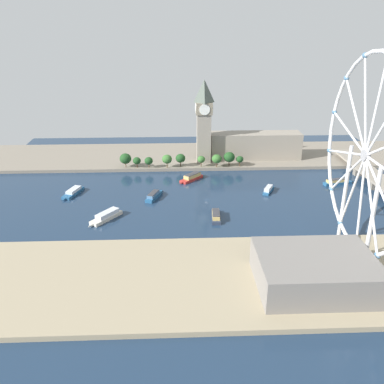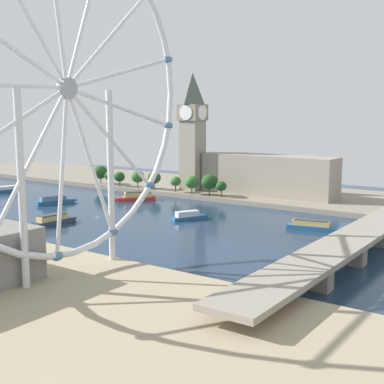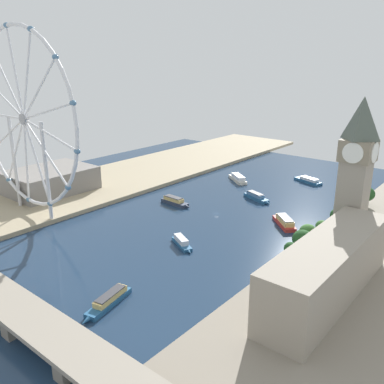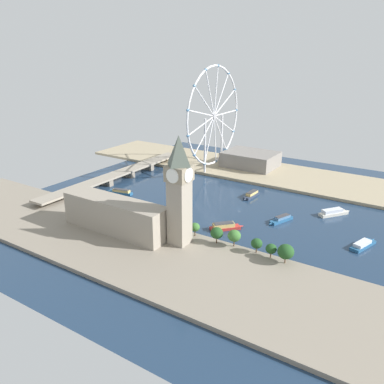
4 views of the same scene
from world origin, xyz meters
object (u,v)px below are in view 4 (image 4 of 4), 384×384
at_px(tour_boat_4, 120,192).
at_px(tour_boat_6, 251,195).
at_px(river_bridge, 117,175).
at_px(tour_boat_1, 225,227).
at_px(ferris_wheel, 214,117).
at_px(tour_boat_5, 281,219).
at_px(tour_boat_3, 363,244).
at_px(tour_boat_0, 181,200).
at_px(riverside_hall, 250,159).
at_px(parliament_block, 116,215).
at_px(clock_tower, 179,189).
at_px(tour_boat_2, 333,212).

distance_m(tour_boat_4, tour_boat_6, 132.53).
distance_m(river_bridge, tour_boat_1, 168.77).
xyz_separation_m(ferris_wheel, tour_boat_5, (-98.45, -125.33, -62.89)).
relative_size(tour_boat_3, tour_boat_5, 1.10).
bearing_deg(river_bridge, tour_boat_0, -98.89).
relative_size(ferris_wheel, tour_boat_3, 3.98).
distance_m(tour_boat_3, tour_boat_4, 231.99).
bearing_deg(tour_boat_4, riverside_hall, -126.80).
relative_size(river_bridge, tour_boat_4, 6.98).
bearing_deg(ferris_wheel, parliament_block, -172.80).
xyz_separation_m(tour_boat_0, tour_boat_4, (-14.76, 65.46, 0.12)).
height_order(clock_tower, tour_boat_2, clock_tower).
bearing_deg(clock_tower, tour_boat_6, 0.36).
relative_size(riverside_hall, tour_boat_4, 2.04).
bearing_deg(tour_boat_6, tour_boat_2, 92.21).
bearing_deg(tour_boat_4, tour_boat_3, 171.03).
bearing_deg(clock_tower, tour_boat_0, 33.95).
height_order(river_bridge, tour_boat_4, river_bridge).
bearing_deg(parliament_block, tour_boat_6, -21.41).
xyz_separation_m(tour_boat_1, tour_boat_6, (81.15, 14.71, -0.20)).
distance_m(tour_boat_5, tour_boat_6, 62.62).
relative_size(tour_boat_1, tour_boat_4, 0.81).
xyz_separation_m(parliament_block, tour_boat_4, (71.28, 62.09, -14.10)).
height_order(tour_boat_0, tour_boat_4, tour_boat_4).
relative_size(clock_tower, tour_boat_0, 3.74).
height_order(tour_boat_3, tour_boat_6, tour_boat_6).
bearing_deg(tour_boat_6, tour_boat_1, 13.69).
relative_size(tour_boat_0, tour_boat_5, 0.79).
xyz_separation_m(riverside_hall, tour_boat_3, (-142.14, -160.74, -9.88)).
bearing_deg(tour_boat_6, parliament_block, -18.00).
bearing_deg(tour_boat_5, tour_boat_6, -110.49).
bearing_deg(tour_boat_2, tour_boat_1, 176.39).
xyz_separation_m(clock_tower, tour_boat_4, (60.76, 116.31, -43.12)).
relative_size(clock_tower, parliament_block, 0.88).
bearing_deg(ferris_wheel, tour_boat_2, -110.44).
distance_m(ferris_wheel, tour_boat_4, 142.74).
relative_size(river_bridge, tour_boat_0, 9.77).
bearing_deg(riverside_hall, river_bridge, 140.72).
bearing_deg(tour_boat_5, river_bridge, -71.44).
distance_m(riverside_hall, tour_boat_6, 101.65).
relative_size(riverside_hall, tour_boat_0, 2.86).
distance_m(ferris_wheel, tour_boat_2, 180.76).
bearing_deg(tour_boat_4, tour_boat_0, -179.64).
distance_m(riverside_hall, tour_boat_0, 141.46).
distance_m(clock_tower, river_bridge, 178.13).
xyz_separation_m(parliament_block, ferris_wheel, (193.77, 24.49, 48.80)).
height_order(parliament_block, tour_boat_0, parliament_block).
relative_size(tour_boat_2, tour_boat_5, 1.05).
xyz_separation_m(parliament_block, tour_boat_6, (136.24, -53.43, -13.91)).
height_order(parliament_block, river_bridge, parliament_block).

